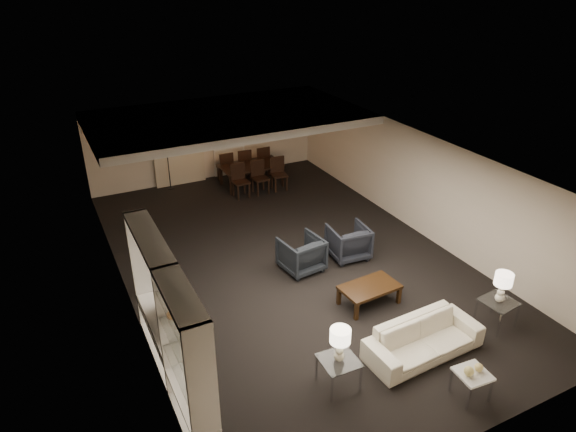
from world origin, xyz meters
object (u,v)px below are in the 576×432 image
at_px(chair_nl, 241,181).
at_px(chair_nr, 279,174).
at_px(chair_fr, 261,160).
at_px(chair_fl, 225,167).
at_px(chair_nm, 260,178).
at_px(pendant_light, 239,134).
at_px(marble_table, 471,385).
at_px(sofa, 424,339).
at_px(table_lamp_left, 340,345).
at_px(coffee_table, 369,295).
at_px(floor_lamp, 168,166).
at_px(floor_speaker, 151,270).
at_px(armchair_left, 301,254).
at_px(armchair_right, 348,242).
at_px(table_lamp_right, 502,288).
at_px(side_table_right, 496,313).
at_px(vase_amber, 173,314).
at_px(side_table_left, 338,373).
at_px(vase_blue, 193,379).
at_px(television, 162,309).
at_px(chair_fm, 243,163).

bearing_deg(chair_nl, chair_nr, -1.97).
bearing_deg(chair_fr, chair_fl, 0.32).
bearing_deg(chair_nm, chair_fr, 63.66).
xyz_separation_m(pendant_light, marble_table, (0.37, -8.39, -1.68)).
xyz_separation_m(marble_table, chair_fr, (0.89, 9.87, 0.24)).
relative_size(sofa, table_lamp_left, 3.53).
height_order(coffee_table, floor_lamp, floor_lamp).
xyz_separation_m(floor_speaker, chair_fr, (4.58, 4.96, -0.10)).
height_order(sofa, coffee_table, sofa).
distance_m(armchair_left, armchair_right, 1.20).
distance_m(pendant_light, table_lamp_right, 7.66).
distance_m(side_table_right, table_lamp_left, 3.45).
bearing_deg(chair_fr, coffee_table, 83.25).
bearing_deg(armchair_right, coffee_table, 75.96).
bearing_deg(pendant_light, vase_amber, -119.05).
distance_m(armchair_left, side_table_left, 3.48).
height_order(chair_nr, floor_lamp, floor_lamp).
xyz_separation_m(table_lamp_left, chair_nr, (2.59, 7.47, -0.35)).
distance_m(armchair_right, vase_blue, 5.71).
bearing_deg(marble_table, television, 144.06).
bearing_deg(coffee_table, table_lamp_right, -43.26).
bearing_deg(chair_nm, vase_amber, -124.19).
bearing_deg(vase_blue, marble_table, -15.25).
distance_m(sofa, floor_lamp, 9.21).
height_order(marble_table, chair_nm, chair_nm).
xyz_separation_m(vase_blue, chair_fr, (4.87, 8.78, -0.67)).
bearing_deg(chair_nm, armchair_left, -103.60).
relative_size(side_table_left, side_table_right, 1.00).
xyz_separation_m(pendant_light, side_table_left, (-1.33, -7.29, -1.65)).
bearing_deg(chair_fr, chair_nm, 65.54).
relative_size(television, floor_lamp, 0.79).
distance_m(sofa, chair_nl, 7.47).
relative_size(pendant_light, chair_nl, 0.54).
distance_m(armchair_left, vase_blue, 4.80).
bearing_deg(vase_amber, chair_nr, 53.87).
distance_m(pendant_light, chair_fm, 2.16).
bearing_deg(table_lamp_right, vase_amber, 172.05).
distance_m(marble_table, chair_fr, 9.91).
xyz_separation_m(chair_fl, floor_lamp, (-1.65, 0.23, 0.23)).
relative_size(vase_blue, chair_nm, 0.19).
distance_m(side_table_right, floor_lamp, 9.72).
bearing_deg(side_table_left, marble_table, -32.91).
xyz_separation_m(sofa, armchair_left, (-0.60, 3.30, 0.08)).
xyz_separation_m(armchair_left, vase_amber, (-3.38, -2.51, 1.26)).
bearing_deg(side_table_right, chair_fr, 95.29).
bearing_deg(side_table_left, chair_fm, 77.22).
bearing_deg(coffee_table, vase_amber, -168.56).
bearing_deg(coffee_table, television, 177.60).
height_order(armchair_right, side_table_left, armchair_right).
relative_size(table_lamp_right, marble_table, 1.24).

